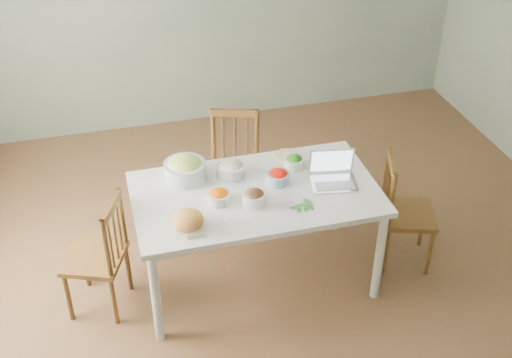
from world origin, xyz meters
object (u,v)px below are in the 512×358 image
object	(u,v)px
chair_left	(94,255)
chair_right	(409,212)
dining_table	(256,236)
bowl_squash	(185,168)
laptop	(335,172)
chair_far	(234,171)
bread_boule	(188,220)

from	to	relation	value
chair_left	chair_right	world-z (taller)	same
dining_table	bowl_squash	bearing A→B (deg)	147.38
chair_right	laptop	xyz separation A→B (m)	(-0.58, 0.02, 0.43)
dining_table	laptop	xyz separation A→B (m)	(0.52, -0.06, 0.49)
dining_table	chair_far	size ratio (longest dim) A/B	1.80
chair_far	laptop	bearing A→B (deg)	-40.01
bowl_squash	laptop	size ratio (longest dim) A/B	0.94
dining_table	chair_far	xyz separation A→B (m)	(0.02, 0.72, 0.07)
chair_left	bread_boule	size ratio (longest dim) A/B	4.47
chair_right	bread_boule	world-z (taller)	bread_boule
dining_table	bowl_squash	size ratio (longest dim) A/B	5.68
dining_table	chair_right	world-z (taller)	chair_right
laptop	chair_far	bearing A→B (deg)	132.74
chair_right	bowl_squash	bearing A→B (deg)	95.46
chair_far	dining_table	bearing A→B (deg)	-74.18
dining_table	bread_boule	xyz separation A→B (m)	(-0.50, -0.27, 0.44)
chair_far	chair_left	bearing A→B (deg)	-130.29
dining_table	laptop	world-z (taller)	laptop
chair_right	bowl_squash	xyz separation A→B (m)	(-1.53, 0.35, 0.41)
laptop	chair_left	bearing A→B (deg)	-172.77
chair_right	dining_table	bearing A→B (deg)	104.20
dining_table	laptop	bearing A→B (deg)	-6.41
dining_table	bread_boule	world-z (taller)	bread_boule
dining_table	bread_boule	size ratio (longest dim) A/B	8.36
dining_table	chair_right	xyz separation A→B (m)	(1.11, -0.08, 0.05)
chair_left	bowl_squash	xyz separation A→B (m)	(0.67, 0.25, 0.41)
dining_table	bowl_squash	distance (m)	0.68
chair_left	dining_table	bearing A→B (deg)	110.93
dining_table	chair_far	bearing A→B (deg)	88.57
dining_table	chair_left	distance (m)	1.09
bowl_squash	laptop	bearing A→B (deg)	-19.20
chair_right	laptop	size ratio (longest dim) A/B	2.86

